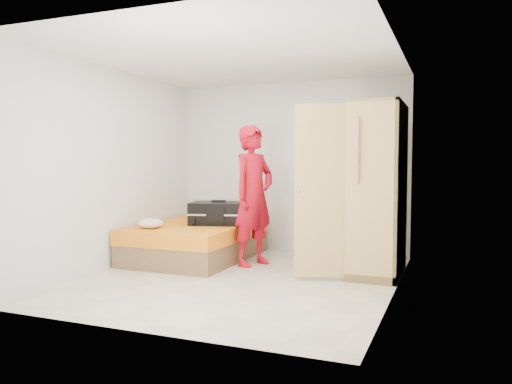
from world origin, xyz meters
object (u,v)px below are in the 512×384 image
at_px(wardrobe, 374,194).
at_px(round_cushion, 151,223).
at_px(bed, 196,241).
at_px(person, 254,196).
at_px(suitcase, 219,213).

height_order(wardrobe, round_cushion, wardrobe).
bearing_deg(wardrobe, bed, 178.77).
bearing_deg(bed, person, -5.69).
bearing_deg(bed, round_cushion, -118.36).
bearing_deg(round_cushion, wardrobe, 11.51).
height_order(suitcase, round_cushion, suitcase).
bearing_deg(wardrobe, round_cushion, -168.49).
height_order(person, round_cushion, person).
xyz_separation_m(person, suitcase, (-0.62, 0.21, -0.28)).
xyz_separation_m(suitcase, round_cushion, (-0.65, -0.75, -0.09)).
bearing_deg(person, wardrobe, -67.90).
height_order(wardrobe, suitcase, wardrobe).
relative_size(bed, round_cushion, 5.85).
bearing_deg(suitcase, bed, -174.92).
distance_m(bed, round_cushion, 0.78).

